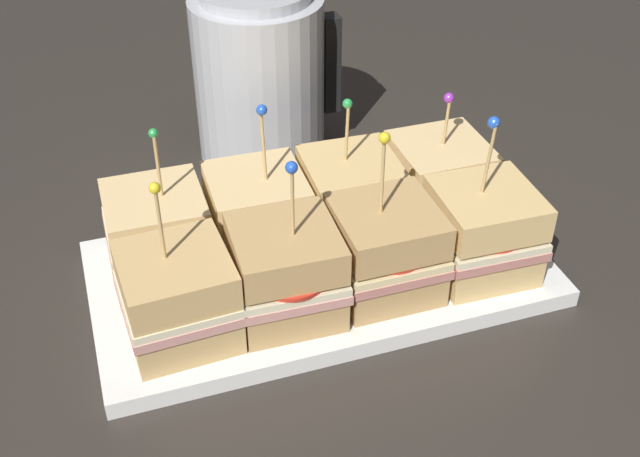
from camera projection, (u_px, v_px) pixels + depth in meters
name	position (u px, v px, depth m)	size (l,w,h in m)	color
ground_plane	(320.00, 280.00, 0.81)	(6.00, 6.00, 0.00)	#2D2823
serving_platter	(320.00, 273.00, 0.81)	(0.45, 0.23, 0.02)	white
sandwich_front_far_left	(178.00, 297.00, 0.70)	(0.10, 0.10, 0.16)	tan
sandwich_front_center_left	(286.00, 272.00, 0.72)	(0.10, 0.10, 0.16)	tan
sandwich_front_center_right	(385.00, 250.00, 0.75)	(0.10, 0.10, 0.17)	tan
sandwich_front_far_right	(483.00, 231.00, 0.77)	(0.10, 0.10, 0.17)	tan
sandwich_back_far_left	(158.00, 232.00, 0.77)	(0.10, 0.10, 0.16)	#DBB77A
sandwich_back_center_left	(258.00, 213.00, 0.80)	(0.10, 0.10, 0.16)	#DBB77A
sandwich_back_center_right	(351.00, 196.00, 0.82)	(0.10, 0.10, 0.15)	tan
sandwich_back_far_right	(439.00, 179.00, 0.85)	(0.10, 0.10, 0.14)	#DBB77A
kettle_steel	(260.00, 78.00, 0.94)	(0.18, 0.15, 0.23)	#B7BABF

